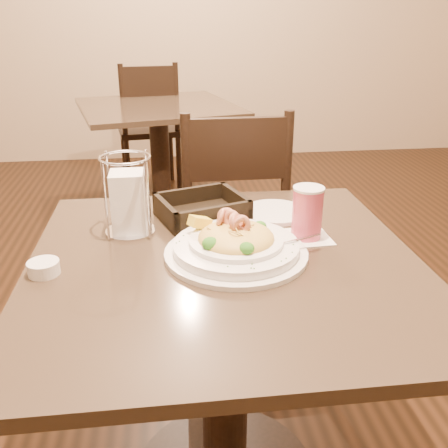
{
  "coord_description": "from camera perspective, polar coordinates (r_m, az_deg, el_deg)",
  "views": [
    {
      "loc": [
        -0.13,
        -1.02,
        1.25
      ],
      "look_at": [
        0.0,
        0.02,
        0.8
      ],
      "focal_mm": 40.0,
      "sensor_mm": 36.0,
      "label": 1
    }
  ],
  "objects": [
    {
      "name": "main_table",
      "position": [
        1.27,
        0.11,
        -13.1
      ],
      "size": [
        0.9,
        0.9,
        0.72
      ],
      "color": "black",
      "rests_on": "ground"
    },
    {
      "name": "bread_basket",
      "position": [
        1.38,
        -2.55,
        1.55
      ],
      "size": [
        0.27,
        0.24,
        0.06
      ],
      "rotation": [
        0.0,
        0.0,
        0.33
      ],
      "color": "black",
      "rests_on": "main_table"
    },
    {
      "name": "pasta_bowl",
      "position": [
        1.16,
        1.34,
        -2.25
      ],
      "size": [
        0.37,
        0.34,
        0.11
      ],
      "rotation": [
        0.0,
        0.0,
        0.15
      ],
      "color": "white",
      "rests_on": "main_table"
    },
    {
      "name": "butter_ramekin",
      "position": [
        1.15,
        -19.92,
        -4.74
      ],
      "size": [
        0.09,
        0.09,
        0.03
      ],
      "primitive_type": "cylinder",
      "rotation": [
        0.0,
        0.0,
        0.4
      ],
      "color": "white",
      "rests_on": "main_table"
    },
    {
      "name": "side_plate",
      "position": [
        1.41,
        5.85,
        1.35
      ],
      "size": [
        0.22,
        0.22,
        0.01
      ],
      "primitive_type": "cylinder",
      "rotation": [
        0.0,
        0.0,
        -0.27
      ],
      "color": "white",
      "rests_on": "main_table"
    },
    {
      "name": "dining_chair_near",
      "position": [
        1.98,
        0.89,
        1.01
      ],
      "size": [
        0.42,
        0.42,
        0.93
      ],
      "rotation": [
        0.0,
        0.0,
        3.15
      ],
      "color": "black",
      "rests_on": "ground"
    },
    {
      "name": "background_table",
      "position": [
        3.19,
        -7.39,
        9.33
      ],
      "size": [
        1.08,
        1.08,
        0.72
      ],
      "rotation": [
        0.0,
        0.0,
        0.23
      ],
      "color": "black",
      "rests_on": "ground"
    },
    {
      "name": "napkin_caddy",
      "position": [
        1.28,
        -10.89,
        2.66
      ],
      "size": [
        0.13,
        0.13,
        0.2
      ],
      "rotation": [
        0.0,
        0.0,
        0.28
      ],
      "color": "silver",
      "rests_on": "main_table"
    },
    {
      "name": "drink_glass",
      "position": [
        1.25,
        9.49,
        1.22
      ],
      "size": [
        0.13,
        0.13,
        0.13
      ],
      "rotation": [
        0.0,
        0.0,
        0.06
      ],
      "color": "white",
      "rests_on": "main_table"
    },
    {
      "name": "dining_chair_far",
      "position": [
        3.66,
        -8.53,
        11.15
      ],
      "size": [
        0.47,
        0.47,
        0.93
      ],
      "rotation": [
        0.0,
        0.0,
        3.28
      ],
      "color": "black",
      "rests_on": "ground"
    }
  ]
}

